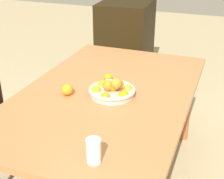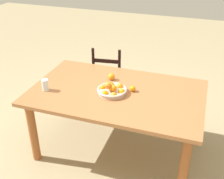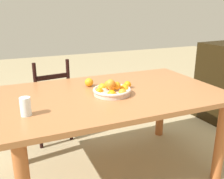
{
  "view_description": "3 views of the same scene",
  "coord_description": "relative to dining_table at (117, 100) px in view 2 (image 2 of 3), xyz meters",
  "views": [
    {
      "loc": [
        -1.78,
        -0.72,
        1.7
      ],
      "look_at": [
        -0.04,
        -0.05,
        0.8
      ],
      "focal_mm": 51.57,
      "sensor_mm": 36.0,
      "label": 1
    },
    {
      "loc": [
        0.76,
        -2.37,
        2.18
      ],
      "look_at": [
        -0.04,
        -0.05,
        0.8
      ],
      "focal_mm": 44.85,
      "sensor_mm": 36.0,
      "label": 2
    },
    {
      "loc": [
        -0.79,
        -1.81,
        1.41
      ],
      "look_at": [
        -0.04,
        -0.05,
        0.8
      ],
      "focal_mm": 40.87,
      "sensor_mm": 36.0,
      "label": 3
    }
  ],
  "objects": [
    {
      "name": "orange_loose_0",
      "position": [
        0.15,
        0.05,
        0.14
      ],
      "size": [
        0.06,
        0.06,
        0.06
      ],
      "primitive_type": "sphere",
      "color": "orange",
      "rests_on": "dining_table"
    },
    {
      "name": "ground_plane",
      "position": [
        0.0,
        0.0,
        -0.65
      ],
      "size": [
        12.0,
        12.0,
        0.0
      ],
      "primitive_type": "plane",
      "color": "tan"
    },
    {
      "name": "drinking_glass",
      "position": [
        -0.7,
        -0.22,
        0.17
      ],
      "size": [
        0.07,
        0.07,
        0.12
      ],
      "primitive_type": "cylinder",
      "color": "silver",
      "rests_on": "dining_table"
    },
    {
      "name": "fruit_bowl",
      "position": [
        -0.03,
        -0.05,
        0.14
      ],
      "size": [
        0.3,
        0.3,
        0.14
      ],
      "color": "beige",
      "rests_on": "dining_table"
    },
    {
      "name": "dining_table",
      "position": [
        0.0,
        0.0,
        0.0
      ],
      "size": [
        1.76,
        1.09,
        0.76
      ],
      "color": "#A3663B",
      "rests_on": "ground"
    },
    {
      "name": "orange_loose_1",
      "position": [
        -0.13,
        0.22,
        0.14
      ],
      "size": [
        0.07,
        0.07,
        0.07
      ],
      "primitive_type": "sphere",
      "color": "orange",
      "rests_on": "dining_table"
    },
    {
      "name": "chair_near_window",
      "position": [
        -0.39,
        0.82,
        -0.23
      ],
      "size": [
        0.45,
        0.45,
        0.91
      ],
      "rotation": [
        0.0,
        0.0,
        3.29
      ],
      "color": "black",
      "rests_on": "ground"
    }
  ]
}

